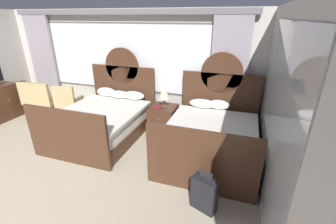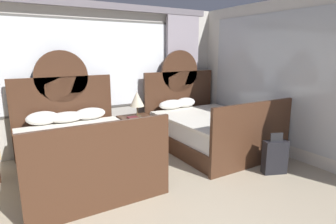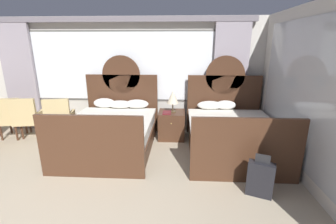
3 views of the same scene
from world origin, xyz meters
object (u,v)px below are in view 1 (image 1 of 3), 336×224
at_px(bed_near_window, 104,120).
at_px(armchair_by_window_left, 68,102).
at_px(book_on_nightstand, 157,107).
at_px(nightstand_between_beds, 163,119).
at_px(table_lamp_on_nightstand, 164,93).
at_px(armchair_by_window_centre, 45,99).
at_px(suitcase_on_floor, 204,194).
at_px(armchair_by_window_right, 34,97).
at_px(bed_near_mirror, 211,137).

xyz_separation_m(bed_near_window, armchair_by_window_left, (-1.31, 0.42, 0.13)).
xyz_separation_m(book_on_nightstand, armchair_by_window_left, (-2.41, -0.08, -0.12)).
height_order(nightstand_between_beds, book_on_nightstand, book_on_nightstand).
bearing_deg(table_lamp_on_nightstand, book_on_nightstand, -136.50).
height_order(armchair_by_window_centre, suitcase_on_floor, armchair_by_window_centre).
relative_size(table_lamp_on_nightstand, armchair_by_window_left, 0.50).
relative_size(bed_near_window, armchair_by_window_centre, 2.27).
relative_size(nightstand_between_beds, book_on_nightstand, 2.38).
relative_size(armchair_by_window_left, armchair_by_window_centre, 1.00).
distance_m(armchair_by_window_centre, armchair_by_window_right, 0.36).
distance_m(nightstand_between_beds, book_on_nightstand, 0.36).
bearing_deg(book_on_nightstand, armchair_by_window_left, -178.05).
bearing_deg(book_on_nightstand, nightstand_between_beds, 49.02).
height_order(table_lamp_on_nightstand, book_on_nightstand, table_lamp_on_nightstand).
distance_m(table_lamp_on_nightstand, book_on_nightstand, 0.36).
bearing_deg(book_on_nightstand, bed_near_mirror, -21.55).
relative_size(table_lamp_on_nightstand, book_on_nightstand, 1.85).
relative_size(book_on_nightstand, armchair_by_window_right, 0.27).
bearing_deg(nightstand_between_beds, armchair_by_window_centre, -176.48).
height_order(bed_near_mirror, armchair_by_window_right, bed_near_mirror).
xyz_separation_m(table_lamp_on_nightstand, armchair_by_window_right, (-3.65, -0.20, -0.44)).
bearing_deg(armchair_by_window_right, suitcase_on_floor, -20.63).
relative_size(bed_near_mirror, armchair_by_window_left, 2.27).
relative_size(nightstand_between_beds, table_lamp_on_nightstand, 1.29).
bearing_deg(armchair_by_window_centre, table_lamp_on_nightstand, 3.49).
bearing_deg(suitcase_on_floor, armchair_by_window_left, 154.11).
relative_size(nightstand_between_beds, suitcase_on_floor, 0.97).
xyz_separation_m(armchair_by_window_left, suitcase_on_floor, (3.85, -1.87, -0.25)).
distance_m(book_on_nightstand, armchair_by_window_right, 3.53).
bearing_deg(nightstand_between_beds, table_lamp_on_nightstand, -0.12).
distance_m(bed_near_window, suitcase_on_floor, 2.93).
xyz_separation_m(nightstand_between_beds, armchair_by_window_right, (-3.63, -0.20, 0.20)).
distance_m(bed_near_mirror, armchair_by_window_left, 3.74).
relative_size(bed_near_window, bed_near_mirror, 1.00).
height_order(nightstand_between_beds, table_lamp_on_nightstand, table_lamp_on_nightstand).
bearing_deg(bed_near_window, bed_near_mirror, -0.33).
xyz_separation_m(book_on_nightstand, suitcase_on_floor, (1.44, -1.95, -0.37)).
xyz_separation_m(armchair_by_window_centre, suitcase_on_floor, (4.60, -1.87, -0.25)).
xyz_separation_m(bed_near_mirror, nightstand_between_beds, (-1.20, 0.63, -0.07)).
distance_m(bed_near_window, bed_near_mirror, 2.40).
relative_size(armchair_by_window_centre, armchair_by_window_right, 1.00).
distance_m(bed_near_window, nightstand_between_beds, 1.36).
distance_m(armchair_by_window_left, armchair_by_window_right, 1.11).
bearing_deg(bed_near_mirror, table_lamp_on_nightstand, 151.80).
distance_m(nightstand_between_beds, armchair_by_window_left, 2.53).
relative_size(book_on_nightstand, armchair_by_window_centre, 0.27).
xyz_separation_m(bed_near_window, table_lamp_on_nightstand, (1.23, 0.62, 0.56)).
height_order(bed_near_mirror, nightstand_between_beds, bed_near_mirror).
distance_m(bed_near_mirror, armchair_by_window_right, 4.85).
height_order(bed_near_mirror, book_on_nightstand, bed_near_mirror).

